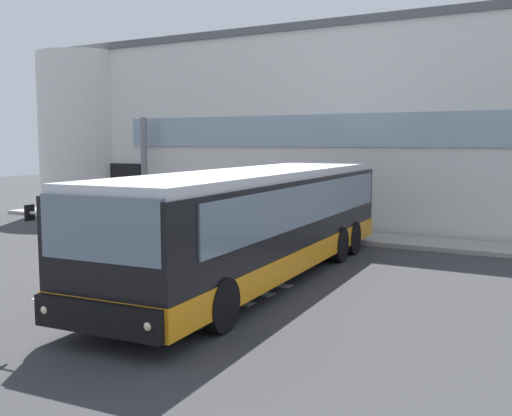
# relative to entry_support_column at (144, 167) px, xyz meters

# --- Properties ---
(ground_plane) EXTENTS (80.00, 90.00, 0.02)m
(ground_plane) POSITION_rel_entry_support_column_xyz_m (6.80, -5.40, -2.30)
(ground_plane) COLOR #353538
(ground_plane) RESTS_ON ground
(bay_paint_stripes) EXTENTS (4.40, 3.96, 0.01)m
(bay_paint_stripes) POSITION_rel_entry_support_column_xyz_m (8.80, -9.60, -2.28)
(bay_paint_stripes) COLOR silver
(bay_paint_stripes) RESTS_ON ground
(terminal_building) EXTENTS (25.47, 13.80, 7.84)m
(terminal_building) POSITION_rel_entry_support_column_xyz_m (6.10, 6.26, 1.63)
(terminal_building) COLOR silver
(terminal_building) RESTS_ON ground
(boarding_curb) EXTENTS (27.67, 2.00, 0.15)m
(boarding_curb) POSITION_rel_entry_support_column_xyz_m (6.80, -0.60, -2.21)
(boarding_curb) COLOR #9E9B93
(boarding_curb) RESTS_ON ground
(entry_support_column) EXTENTS (0.28, 0.28, 4.28)m
(entry_support_column) POSITION_rel_entry_support_column_xyz_m (0.00, 0.00, 0.00)
(entry_support_column) COLOR slate
(entry_support_column) RESTS_ON boarding_curb
(bus_main_foreground) EXTENTS (3.50, 12.32, 2.70)m
(bus_main_foreground) POSITION_rel_entry_support_column_xyz_m (9.91, -7.40, -0.95)
(bus_main_foreground) COLOR black
(bus_main_foreground) RESTS_ON ground
(passenger_near_column) EXTENTS (0.51, 0.39, 1.68)m
(passenger_near_column) POSITION_rel_entry_support_column_xyz_m (0.80, -0.42, -1.21)
(passenger_near_column) COLOR #2D2D33
(passenger_near_column) RESTS_ON boarding_curb
(passenger_by_doorway) EXTENTS (0.51, 0.39, 1.68)m
(passenger_by_doorway) POSITION_rel_entry_support_column_xyz_m (1.94, -0.95, -1.21)
(passenger_by_doorway) COLOR #1E2338
(passenger_by_doorway) RESTS_ON boarding_curb
(safety_bollard_yellow) EXTENTS (0.18, 0.18, 0.90)m
(safety_bollard_yellow) POSITION_rel_entry_support_column_xyz_m (6.14, -1.80, -1.84)
(safety_bollard_yellow) COLOR yellow
(safety_bollard_yellow) RESTS_ON ground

